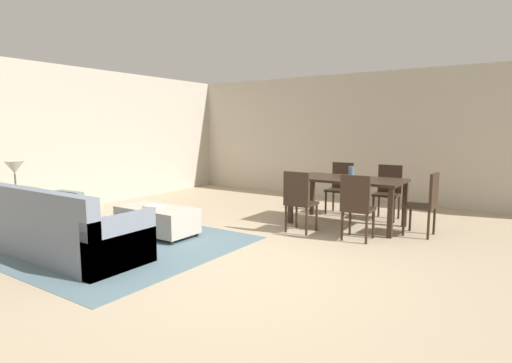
{
  "coord_description": "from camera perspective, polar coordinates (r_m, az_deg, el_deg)",
  "views": [
    {
      "loc": [
        2.8,
        -3.56,
        1.56
      ],
      "look_at": [
        -0.25,
        0.98,
        0.83
      ],
      "focal_mm": 28.62,
      "sensor_mm": 36.0,
      "label": 1
    }
  ],
  "objects": [
    {
      "name": "couch",
      "position": [
        5.49,
        -25.27,
        -6.42
      ],
      "size": [
        2.15,
        0.88,
        0.86
      ],
      "color": "slate",
      "rests_on": "ground_plane"
    },
    {
      "name": "area_rug",
      "position": [
        5.85,
        -18.85,
        -8.23
      ],
      "size": [
        3.0,
        2.8,
        0.01
      ],
      "primitive_type": "cube",
      "color": "slate",
      "rests_on": "ground_plane"
    },
    {
      "name": "table_lamp",
      "position": [
        6.65,
        -30.7,
        1.52
      ],
      "size": [
        0.26,
        0.26,
        0.53
      ],
      "color": "brown",
      "rests_on": "side_table"
    },
    {
      "name": "wall_left",
      "position": [
        8.35,
        -27.18,
        5.33
      ],
      "size": [
        0.12,
        11.0,
        2.7
      ],
      "primitive_type": "cube",
      "color": "#BCB2A0",
      "rests_on": "ground_plane"
    },
    {
      "name": "book_on_ottoman",
      "position": [
        6.05,
        -14.08,
        -3.42
      ],
      "size": [
        0.28,
        0.23,
        0.03
      ],
      "primitive_type": "cube",
      "rotation": [
        0.0,
        0.0,
        0.13
      ],
      "color": "silver",
      "rests_on": "ottoman_table"
    },
    {
      "name": "dining_table",
      "position": [
        6.63,
        12.64,
        -0.29
      ],
      "size": [
        1.73,
        0.92,
        0.76
      ],
      "color": "#332319",
      "rests_on": "ground_plane"
    },
    {
      "name": "wall_back",
      "position": [
        9.01,
        15.84,
        5.98
      ],
      "size": [
        9.0,
        0.12,
        2.7
      ],
      "primitive_type": "cube",
      "color": "#BCB2A0",
      "rests_on": "ground_plane"
    },
    {
      "name": "dining_chair_head_east",
      "position": [
        6.32,
        22.71,
        -2.47
      ],
      "size": [
        0.41,
        0.41,
        0.92
      ],
      "color": "#332319",
      "rests_on": "ground_plane"
    },
    {
      "name": "ground_plane",
      "position": [
        4.79,
        -4.16,
        -11.43
      ],
      "size": [
        10.8,
        10.8,
        0.0
      ],
      "primitive_type": "plane",
      "color": "tan"
    },
    {
      "name": "ottoman_table",
      "position": [
        6.11,
        -13.68,
        -5.14
      ],
      "size": [
        1.19,
        0.59,
        0.41
      ],
      "color": "#B7AD9E",
      "rests_on": "ground_plane"
    },
    {
      "name": "dining_chair_far_right",
      "position": [
        7.29,
        17.99,
        -0.97
      ],
      "size": [
        0.41,
        0.41,
        0.92
      ],
      "color": "#332319",
      "rests_on": "ground_plane"
    },
    {
      "name": "dining_chair_far_left",
      "position": [
        7.58,
        11.74,
        -0.44
      ],
      "size": [
        0.4,
        0.4,
        0.92
      ],
      "color": "#332319",
      "rests_on": "ground_plane"
    },
    {
      "name": "side_table",
      "position": [
        6.72,
        -30.39,
        -2.97
      ],
      "size": [
        0.4,
        0.4,
        0.57
      ],
      "color": "olive",
      "rests_on": "ground_plane"
    },
    {
      "name": "dining_chair_near_right",
      "position": [
        5.75,
        13.9,
        -3.04
      ],
      "size": [
        0.42,
        0.42,
        0.92
      ],
      "color": "#332319",
      "rests_on": "ground_plane"
    },
    {
      "name": "dining_chair_near_left",
      "position": [
        6.04,
        6.03,
        -2.35
      ],
      "size": [
        0.4,
        0.4,
        0.92
      ],
      "color": "#332319",
      "rests_on": "ground_plane"
    },
    {
      "name": "vase_centerpiece",
      "position": [
        6.59,
        13.16,
        1.25
      ],
      "size": [
        0.09,
        0.09,
        0.19
      ],
      "primitive_type": "cylinder",
      "color": "slate",
      "rests_on": "dining_table"
    }
  ]
}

